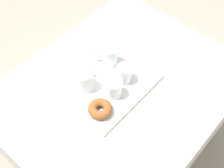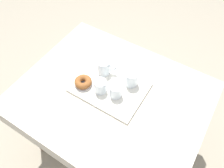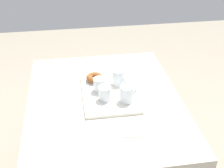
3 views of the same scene
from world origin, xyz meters
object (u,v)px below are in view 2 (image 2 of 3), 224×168
at_px(tea_mug_right, 131,79).
at_px(sugar_donut_left, 83,82).
at_px(dining_table, 111,103).
at_px(paper_napkin, 162,104).
at_px(water_glass_near, 100,87).
at_px(serving_tray, 110,87).
at_px(donut_plate_left, 84,84).
at_px(water_glass_far, 115,91).
at_px(tea_mug_left, 104,68).

height_order(tea_mug_right, sugar_donut_left, tea_mug_right).
relative_size(dining_table, paper_napkin, 8.25).
bearing_deg(sugar_donut_left, dining_table, -167.50).
distance_m(tea_mug_right, water_glass_near, 0.19).
height_order(serving_tray, sugar_donut_left, sugar_donut_left).
relative_size(tea_mug_right, donut_plate_left, 0.99).
xyz_separation_m(water_glass_near, paper_napkin, (-0.35, -0.11, -0.05)).
bearing_deg(paper_napkin, water_glass_far, 20.47).
height_order(tea_mug_right, paper_napkin, tea_mug_right).
height_order(water_glass_far, paper_napkin, water_glass_far).
relative_size(donut_plate_left, paper_napkin, 0.82).
relative_size(water_glass_near, paper_napkin, 0.63).
height_order(serving_tray, tea_mug_right, tea_mug_right).
xyz_separation_m(tea_mug_right, water_glass_far, (0.04, 0.12, -0.01)).
distance_m(sugar_donut_left, paper_napkin, 0.48).
relative_size(dining_table, water_glass_near, 12.99).
bearing_deg(tea_mug_right, tea_mug_left, 4.79).
height_order(serving_tray, paper_napkin, serving_tray).
distance_m(serving_tray, water_glass_near, 0.08).
xyz_separation_m(donut_plate_left, sugar_donut_left, (0.00, 0.00, 0.02)).
bearing_deg(tea_mug_right, paper_napkin, 172.91).
relative_size(dining_table, water_glass_far, 12.99).
bearing_deg(water_glass_far, tea_mug_left, -35.91).
distance_m(water_glass_far, sugar_donut_left, 0.21).
height_order(donut_plate_left, sugar_donut_left, sugar_donut_left).
xyz_separation_m(water_glass_far, paper_napkin, (-0.26, -0.10, -0.05)).
bearing_deg(tea_mug_left, sugar_donut_left, 69.51).
distance_m(water_glass_far, paper_napkin, 0.28).
xyz_separation_m(tea_mug_left, water_glass_near, (-0.06, 0.13, -0.01)).
relative_size(dining_table, serving_tray, 2.60).
height_order(serving_tray, water_glass_near, water_glass_near).
distance_m(tea_mug_right, sugar_donut_left, 0.29).
height_order(dining_table, sugar_donut_left, sugar_donut_left).
distance_m(tea_mug_left, donut_plate_left, 0.16).
height_order(water_glass_near, sugar_donut_left, water_glass_near).
distance_m(dining_table, sugar_donut_left, 0.23).
distance_m(tea_mug_left, water_glass_far, 0.19).
distance_m(dining_table, paper_napkin, 0.32).
distance_m(tea_mug_left, paper_napkin, 0.41).
xyz_separation_m(dining_table, tea_mug_right, (-0.06, -0.12, 0.17)).
xyz_separation_m(dining_table, water_glass_near, (0.06, 0.02, 0.16)).
xyz_separation_m(sugar_donut_left, paper_napkin, (-0.46, -0.13, -0.04)).
distance_m(serving_tray, sugar_donut_left, 0.16).
bearing_deg(paper_napkin, donut_plate_left, 16.05).
bearing_deg(tea_mug_left, dining_table, 138.56).
relative_size(dining_table, tea_mug_right, 10.10).
distance_m(dining_table, serving_tray, 0.13).
bearing_deg(tea_mug_right, water_glass_near, 48.09).
distance_m(tea_mug_left, tea_mug_right, 0.19).
bearing_deg(water_glass_near, water_glass_far, -169.10).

